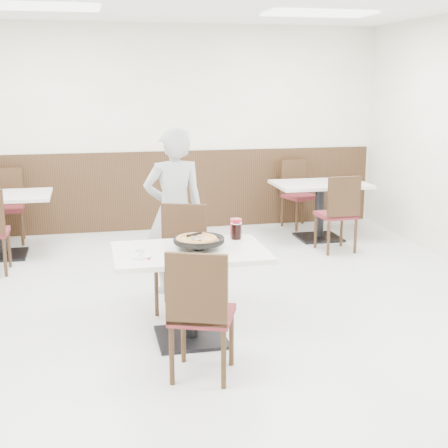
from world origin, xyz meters
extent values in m
plane|color=silver|center=(0.00, 0.00, 0.00)|extent=(7.00, 7.00, 0.00)
cube|color=beige|center=(0.00, 3.50, 1.40)|extent=(6.00, 0.04, 2.80)
cube|color=black|center=(0.00, 3.48, 0.55)|extent=(5.90, 0.03, 1.10)
cube|color=white|center=(-1.50, 1.80, 2.78)|extent=(1.20, 0.60, 0.02)
cube|color=white|center=(1.50, 1.80, 2.78)|extent=(1.20, 0.60, 0.02)
cylinder|color=black|center=(-0.29, -0.42, 0.77)|extent=(0.12, 0.12, 0.04)
cylinder|color=black|center=(-0.27, -0.40, 0.79)|extent=(0.37, 0.37, 0.01)
cylinder|color=#CC873D|center=(-0.29, -0.40, 0.81)|extent=(0.39, 0.39, 0.02)
cube|color=white|center=(-0.29, -0.44, 0.84)|extent=(0.07, 0.09, 0.00)
cube|color=white|center=(-0.77, -0.56, 0.75)|extent=(0.15, 0.15, 0.00)
cylinder|color=silver|center=(-0.75, -0.55, 0.76)|extent=(0.19, 0.19, 0.01)
cube|color=white|center=(-0.73, -0.51, 0.77)|extent=(0.07, 0.17, 0.00)
cylinder|color=black|center=(0.09, -0.17, 0.81)|extent=(0.09, 0.09, 0.13)
cylinder|color=red|center=(0.10, -0.11, 0.83)|extent=(0.11, 0.11, 0.16)
imported|color=#A9AAAE|center=(-0.30, 0.79, 0.81)|extent=(0.62, 0.44, 1.62)
camera|label=1|loc=(-1.10, -5.10, 2.05)|focal=50.00mm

